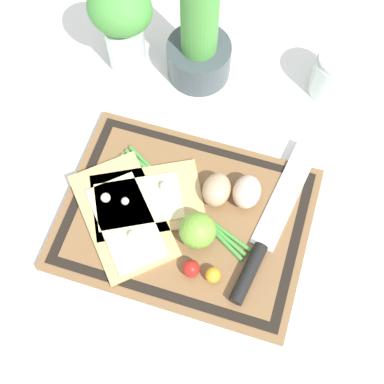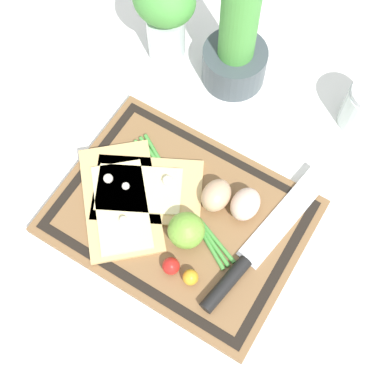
{
  "view_description": "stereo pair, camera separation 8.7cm",
  "coord_description": "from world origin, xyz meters",
  "px_view_note": "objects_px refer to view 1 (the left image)",
  "views": [
    {
      "loc": [
        0.1,
        -0.3,
        0.83
      ],
      "look_at": [
        0.0,
        0.04,
        0.03
      ],
      "focal_mm": 50.0,
      "sensor_mm": 36.0,
      "label": 1
    },
    {
      "loc": [
        0.18,
        -0.26,
        0.83
      ],
      "look_at": [
        0.0,
        0.04,
        0.03
      ],
      "focal_mm": 50.0,
      "sensor_mm": 36.0,
      "label": 2
    }
  ],
  "objects_px": {
    "pizza_slice_near": "(124,217)",
    "egg_pink": "(247,192)",
    "egg_brown": "(217,190)",
    "sauce_jar": "(334,76)",
    "pizza_slice_far": "(146,200)",
    "cherry_tomato_red": "(191,269)",
    "herb_pot": "(199,43)",
    "knife": "(262,245)",
    "herb_glass": "(122,21)",
    "lime": "(198,230)",
    "cherry_tomato_yellow": "(213,275)"
  },
  "relations": [
    {
      "from": "pizza_slice_far",
      "to": "knife",
      "type": "xyz_separation_m",
      "value": [
        0.2,
        -0.02,
        0.0
      ]
    },
    {
      "from": "egg_pink",
      "to": "cherry_tomato_yellow",
      "type": "relative_size",
      "value": 2.31
    },
    {
      "from": "knife",
      "to": "herb_glass",
      "type": "bearing_deg",
      "value": 138.95
    },
    {
      "from": "herb_pot",
      "to": "herb_glass",
      "type": "xyz_separation_m",
      "value": [
        -0.13,
        -0.02,
        0.03
      ]
    },
    {
      "from": "pizza_slice_near",
      "to": "egg_pink",
      "type": "bearing_deg",
      "value": 27.62
    },
    {
      "from": "lime",
      "to": "sauce_jar",
      "type": "bearing_deg",
      "value": 67.55
    },
    {
      "from": "egg_brown",
      "to": "egg_pink",
      "type": "distance_m",
      "value": 0.05
    },
    {
      "from": "pizza_slice_far",
      "to": "cherry_tomato_yellow",
      "type": "distance_m",
      "value": 0.17
    },
    {
      "from": "cherry_tomato_red",
      "to": "herb_glass",
      "type": "distance_m",
      "value": 0.44
    },
    {
      "from": "pizza_slice_near",
      "to": "pizza_slice_far",
      "type": "height_order",
      "value": "same"
    },
    {
      "from": "pizza_slice_far",
      "to": "sauce_jar",
      "type": "bearing_deg",
      "value": 52.58
    },
    {
      "from": "pizza_slice_far",
      "to": "egg_brown",
      "type": "xyz_separation_m",
      "value": [
        0.11,
        0.04,
        0.02
      ]
    },
    {
      "from": "egg_pink",
      "to": "lime",
      "type": "xyz_separation_m",
      "value": [
        -0.06,
        -0.09,
        0.01
      ]
    },
    {
      "from": "herb_pot",
      "to": "knife",
      "type": "bearing_deg",
      "value": -57.28
    },
    {
      "from": "herb_pot",
      "to": "herb_glass",
      "type": "distance_m",
      "value": 0.14
    },
    {
      "from": "knife",
      "to": "cherry_tomato_red",
      "type": "relative_size",
      "value": 11.15
    },
    {
      "from": "egg_brown",
      "to": "sauce_jar",
      "type": "xyz_separation_m",
      "value": [
        0.14,
        0.28,
        -0.0
      ]
    },
    {
      "from": "pizza_slice_far",
      "to": "egg_brown",
      "type": "bearing_deg",
      "value": 22.38
    },
    {
      "from": "cherry_tomato_red",
      "to": "herb_pot",
      "type": "distance_m",
      "value": 0.39
    },
    {
      "from": "herb_pot",
      "to": "egg_brown",
      "type": "bearing_deg",
      "value": -66.87
    },
    {
      "from": "herb_pot",
      "to": "pizza_slice_near",
      "type": "bearing_deg",
      "value": -94.89
    },
    {
      "from": "knife",
      "to": "sauce_jar",
      "type": "relative_size",
      "value": 3.38
    },
    {
      "from": "knife",
      "to": "lime",
      "type": "relative_size",
      "value": 5.26
    },
    {
      "from": "egg_pink",
      "to": "herb_glass",
      "type": "height_order",
      "value": "herb_glass"
    },
    {
      "from": "egg_brown",
      "to": "egg_pink",
      "type": "xyz_separation_m",
      "value": [
        0.05,
        0.01,
        0.0
      ]
    },
    {
      "from": "lime",
      "to": "cherry_tomato_red",
      "type": "bearing_deg",
      "value": -82.73
    },
    {
      "from": "pizza_slice_near",
      "to": "sauce_jar",
      "type": "height_order",
      "value": "sauce_jar"
    },
    {
      "from": "egg_pink",
      "to": "pizza_slice_near",
      "type": "bearing_deg",
      "value": -152.38
    },
    {
      "from": "lime",
      "to": "cherry_tomato_yellow",
      "type": "bearing_deg",
      "value": -53.22
    },
    {
      "from": "knife",
      "to": "herb_pot",
      "type": "xyz_separation_m",
      "value": [
        -0.2,
        0.31,
        0.05
      ]
    },
    {
      "from": "pizza_slice_near",
      "to": "cherry_tomato_yellow",
      "type": "distance_m",
      "value": 0.17
    },
    {
      "from": "pizza_slice_near",
      "to": "herb_pot",
      "type": "relative_size",
      "value": 1.0
    },
    {
      "from": "egg_brown",
      "to": "cherry_tomato_red",
      "type": "bearing_deg",
      "value": -90.51
    },
    {
      "from": "pizza_slice_far",
      "to": "cherry_tomato_red",
      "type": "bearing_deg",
      "value": -40.5
    },
    {
      "from": "lime",
      "to": "egg_pink",
      "type": "bearing_deg",
      "value": 57.89
    },
    {
      "from": "egg_brown",
      "to": "herb_pot",
      "type": "distance_m",
      "value": 0.27
    },
    {
      "from": "knife",
      "to": "cherry_tomato_red",
      "type": "distance_m",
      "value": 0.12
    },
    {
      "from": "knife",
      "to": "herb_pot",
      "type": "relative_size",
      "value": 1.33
    },
    {
      "from": "herb_pot",
      "to": "lime",
      "type": "bearing_deg",
      "value": -73.46
    },
    {
      "from": "lime",
      "to": "herb_pot",
      "type": "bearing_deg",
      "value": 106.54
    },
    {
      "from": "cherry_tomato_yellow",
      "to": "sauce_jar",
      "type": "relative_size",
      "value": 0.27
    },
    {
      "from": "lime",
      "to": "herb_pot",
      "type": "xyz_separation_m",
      "value": [
        -0.1,
        0.32,
        0.03
      ]
    },
    {
      "from": "herb_glass",
      "to": "lime",
      "type": "bearing_deg",
      "value": -52.92
    },
    {
      "from": "lime",
      "to": "herb_glass",
      "type": "xyz_separation_m",
      "value": [
        -0.23,
        0.3,
        0.07
      ]
    },
    {
      "from": "pizza_slice_near",
      "to": "herb_glass",
      "type": "distance_m",
      "value": 0.34
    },
    {
      "from": "pizza_slice_far",
      "to": "cherry_tomato_yellow",
      "type": "height_order",
      "value": "cherry_tomato_yellow"
    },
    {
      "from": "knife",
      "to": "herb_glass",
      "type": "xyz_separation_m",
      "value": [
        -0.33,
        0.29,
        0.09
      ]
    },
    {
      "from": "pizza_slice_far",
      "to": "cherry_tomato_red",
      "type": "xyz_separation_m",
      "value": [
        0.11,
        -0.09,
        0.01
      ]
    },
    {
      "from": "knife",
      "to": "egg_pink",
      "type": "height_order",
      "value": "egg_pink"
    },
    {
      "from": "egg_pink",
      "to": "cherry_tomato_red",
      "type": "bearing_deg",
      "value": -108.43
    }
  ]
}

